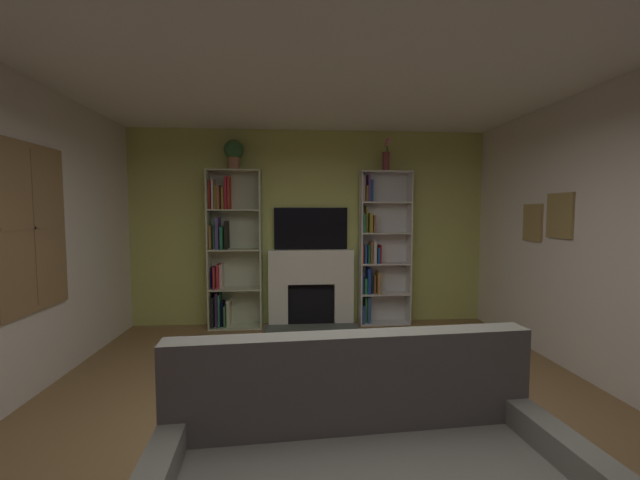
{
  "coord_description": "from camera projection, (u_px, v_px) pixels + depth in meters",
  "views": [
    {
      "loc": [
        -0.29,
        -2.59,
        1.63
      ],
      "look_at": [
        0.0,
        1.21,
        1.36
      ],
      "focal_mm": 21.64,
      "sensor_mm": 36.0,
      "label": 1
    }
  ],
  "objects": [
    {
      "name": "ceiling",
      "position": [
        334.0,
        26.0,
        2.51
      ],
      "size": [
        5.25,
        6.17,
        0.06
      ],
      "primitive_type": "cube",
      "color": "white",
      "rests_on": "wall_back_accent"
    },
    {
      "name": "potted_plant",
      "position": [
        234.0,
        152.0,
        5.32
      ],
      "size": [
        0.27,
        0.27,
        0.41
      ],
      "color": "#AE7453",
      "rests_on": "bookshelf_left"
    },
    {
      "name": "bookshelf_right",
      "position": [
        378.0,
        251.0,
        5.63
      ],
      "size": [
        0.73,
        0.27,
        2.22
      ],
      "color": "silver",
      "rests_on": "ground_plane"
    },
    {
      "name": "fireplace",
      "position": [
        311.0,
        286.0,
        5.59
      ],
      "size": [
        1.33,
        0.49,
        1.09
      ],
      "color": "white",
      "rests_on": "ground_plane"
    },
    {
      "name": "tv",
      "position": [
        311.0,
        229.0,
        5.6
      ],
      "size": [
        1.06,
        0.06,
        0.61
      ],
      "primitive_type": "cube",
      "color": "black",
      "rests_on": "fireplace"
    },
    {
      "name": "bookshelf_left",
      "position": [
        229.0,
        251.0,
        5.45
      ],
      "size": [
        0.73,
        0.32,
        2.22
      ],
      "color": "beige",
      "rests_on": "ground_plane"
    },
    {
      "name": "wall_back_accent",
      "position": [
        311.0,
        228.0,
        5.66
      ],
      "size": [
        5.25,
        0.06,
        2.81
      ],
      "primitive_type": "cube",
      "color": "#BEC765",
      "rests_on": "ground_plane"
    },
    {
      "name": "coffee_table",
      "position": [
        345.0,
        403.0,
        2.58
      ],
      "size": [
        0.74,
        0.45,
        0.42
      ],
      "color": "olive",
      "rests_on": "ground_plane"
    },
    {
      "name": "vase_with_flowers",
      "position": [
        386.0,
        159.0,
        5.49
      ],
      "size": [
        0.1,
        0.1,
        0.47
      ],
      "color": "brown",
      "rests_on": "bookshelf_right"
    },
    {
      "name": "ground_plane",
      "position": [
        333.0,
        444.0,
        2.72
      ],
      "size": [
        7.27,
        7.27,
        0.0
      ],
      "primitive_type": "plane",
      "color": "olive"
    }
  ]
}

